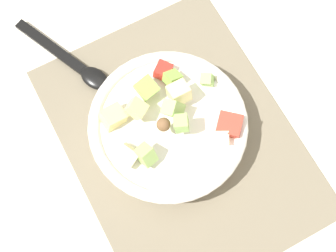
{
  "coord_description": "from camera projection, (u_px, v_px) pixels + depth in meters",
  "views": [
    {
      "loc": [
        -0.21,
        0.13,
        0.81
      ],
      "look_at": [
        0.02,
        0.01,
        0.04
      ],
      "focal_mm": 52.69,
      "sensor_mm": 36.0,
      "label": 1
    }
  ],
  "objects": [
    {
      "name": "ground_plane",
      "position": [
        180.0,
        140.0,
        0.84
      ],
      "size": [
        2.4,
        2.4,
        0.0
      ],
      "primitive_type": "plane",
      "color": "silver"
    },
    {
      "name": "placemat",
      "position": [
        180.0,
        140.0,
        0.84
      ],
      "size": [
        0.48,
        0.36,
        0.01
      ],
      "primitive_type": "cube",
      "color": "#756B56",
      "rests_on": "ground_plane"
    },
    {
      "name": "salad_bowl",
      "position": [
        168.0,
        127.0,
        0.81
      ],
      "size": [
        0.26,
        0.26,
        0.11
      ],
      "color": "white",
      "rests_on": "placemat"
    },
    {
      "name": "serving_spoon",
      "position": [
        76.0,
        65.0,
        0.88
      ],
      "size": [
        0.2,
        0.11,
        0.01
      ],
      "color": "black",
      "rests_on": "placemat"
    }
  ]
}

